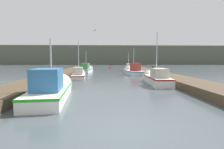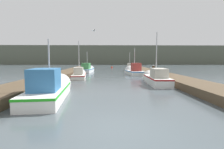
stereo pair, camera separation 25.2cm
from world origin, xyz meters
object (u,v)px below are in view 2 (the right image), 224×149
fishing_boat_5 (130,68)px  mooring_piling_0 (87,67)px  fishing_boat_2 (79,75)px  mooring_piling_1 (153,72)px  fishing_boat_1 (155,78)px  seagull_lead (94,31)px  fishing_boat_0 (51,88)px  fishing_boat_4 (87,69)px  channel_buoy (112,67)px  fishing_boat_3 (134,71)px

fishing_boat_5 → mooring_piling_0: 8.70m
fishing_boat_5 → fishing_boat_2: bearing=-114.4°
fishing_boat_2 → mooring_piling_1: size_ratio=3.79×
fishing_boat_1 → seagull_lead: seagull_lead is taller
fishing_boat_0 → fishing_boat_1: 8.83m
fishing_boat_2 → fishing_boat_5: fishing_boat_2 is taller
fishing_boat_2 → fishing_boat_4: fishing_boat_2 is taller
fishing_boat_2 → mooring_piling_1: (8.22, -0.47, 0.35)m
channel_buoy → fishing_boat_5: bearing=-72.5°
fishing_boat_2 → fishing_boat_3: (6.81, 4.68, 0.06)m
fishing_boat_4 → seagull_lead: seagull_lead is taller
fishing_boat_3 → mooring_piling_1: bearing=-80.1°
fishing_boat_4 → mooring_piling_0: fishing_boat_4 is taller
fishing_boat_3 → seagull_lead: size_ratio=9.72×
fishing_boat_4 → fishing_boat_2: bearing=-84.3°
fishing_boat_0 → fishing_boat_5: 23.56m
fishing_boat_2 → mooring_piling_1: 8.24m
fishing_boat_3 → fishing_boat_4: bearing=145.2°
fishing_boat_0 → seagull_lead: seagull_lead is taller
fishing_boat_0 → fishing_boat_2: (-0.04, 9.96, -0.13)m
fishing_boat_0 → fishing_boat_2: bearing=84.6°
fishing_boat_3 → mooring_piling_0: size_ratio=4.71×
fishing_boat_5 → mooring_piling_0: (-8.19, 2.93, 0.19)m
fishing_boat_1 → channel_buoy: (-3.05, 26.97, -0.34)m
mooring_piling_1 → seagull_lead: 8.60m
mooring_piling_1 → channel_buoy: (-4.02, 22.59, -0.58)m
fishing_boat_0 → fishing_boat_1: size_ratio=1.11×
mooring_piling_0 → channel_buoy: size_ratio=1.17×
fishing_boat_1 → fishing_boat_5: (-0.01, 17.33, -0.09)m
fishing_boat_1 → fishing_boat_4: (-7.33, 13.42, 0.01)m
mooring_piling_0 → mooring_piling_1: bearing=-60.0°
fishing_boat_1 → channel_buoy: bearing=98.5°
mooring_piling_1 → fishing_boat_0: bearing=-130.8°
fishing_boat_0 → seagull_lead: size_ratio=11.17×
fishing_boat_1 → mooring_piling_0: 21.86m
fishing_boat_5 → channel_buoy: (-3.03, 9.64, -0.25)m
fishing_boat_1 → fishing_boat_4: fishing_boat_1 is taller
mooring_piling_0 → seagull_lead: 21.21m
seagull_lead → fishing_boat_4: bearing=165.3°
fishing_boat_2 → fishing_boat_4: bearing=85.3°
fishing_boat_5 → fishing_boat_1: bearing=-84.3°
fishing_boat_3 → seagull_lead: bearing=-120.9°
fishing_boat_5 → channel_buoy: bearing=113.2°
fishing_boat_1 → fishing_boat_5: size_ratio=0.98×
seagull_lead → fishing_boat_5: bearing=140.2°
fishing_boat_0 → mooring_piling_0: bearing=86.6°
mooring_piling_0 → fishing_boat_3: bearing=-54.1°
fishing_boat_4 → fishing_boat_1: bearing=-56.3°
fishing_boat_1 → mooring_piling_0: fishing_boat_1 is taller
fishing_boat_1 → fishing_boat_3: (-0.44, 9.53, -0.06)m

